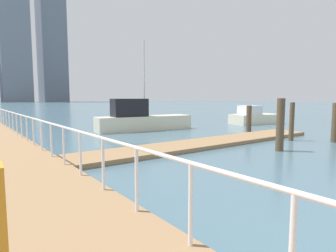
{
  "coord_description": "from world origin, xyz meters",
  "views": [
    {
      "loc": [
        -5.36,
        2.05,
        2.25
      ],
      "look_at": [
        1.21,
        10.84,
        1.12
      ],
      "focal_mm": 29.68,
      "sensor_mm": 36.0,
      "label": 1
    }
  ],
  "objects": [
    {
      "name": "dock_piling_3",
      "position": [
        5.35,
        8.51,
        1.11
      ],
      "size": [
        0.33,
        0.33,
        2.22
      ],
      "primitive_type": "cylinder",
      "color": "brown",
      "rests_on": "ground_plane"
    },
    {
      "name": "boardwalk_railing",
      "position": [
        -3.15,
        9.81,
        1.21
      ],
      "size": [
        0.06,
        31.67,
        1.08
      ],
      "color": "white",
      "rests_on": "boardwalk"
    },
    {
      "name": "moored_boat_1",
      "position": [
        4.51,
        18.38,
        0.78
      ],
      "size": [
        6.82,
        2.55,
        6.09
      ],
      "color": "beige",
      "rests_on": "ground_plane"
    },
    {
      "name": "floating_dock",
      "position": [
        3.83,
        11.41,
        0.09
      ],
      "size": [
        14.67,
        2.0,
        0.18
      ],
      "primitive_type": "cube",
      "color": "#93704C",
      "rests_on": "ground_plane"
    },
    {
      "name": "dock_piling_4",
      "position": [
        9.7,
        8.15,
        0.99
      ],
      "size": [
        0.31,
        0.31,
        1.99
      ],
      "primitive_type": "cylinder",
      "color": "brown",
      "rests_on": "ground_plane"
    },
    {
      "name": "dock_piling_1",
      "position": [
        8.45,
        9.73,
        1.0
      ],
      "size": [
        0.24,
        0.24,
        2.0
      ],
      "primitive_type": "cylinder",
      "color": "brown",
      "rests_on": "ground_plane"
    },
    {
      "name": "ground_plane",
      "position": [
        0.0,
        20.0,
        0.0
      ],
      "size": [
        300.0,
        300.0,
        0.0
      ],
      "primitive_type": "plane",
      "color": "#476675"
    },
    {
      "name": "dock_piling_0",
      "position": [
        9.9,
        13.52,
        0.87
      ],
      "size": [
        0.34,
        0.34,
        1.73
      ],
      "primitive_type": "cylinder",
      "color": "brown",
      "rests_on": "ground_plane"
    },
    {
      "name": "skyline_tower_3",
      "position": [
        38.12,
        169.32,
        33.96
      ],
      "size": [
        14.76,
        11.69,
        67.92
      ],
      "primitive_type": "cube",
      "rotation": [
        0.0,
        0.0,
        0.1
      ],
      "color": "slate",
      "rests_on": "ground_plane"
    },
    {
      "name": "moored_boat_0",
      "position": [
        14.84,
        16.66,
        0.56
      ],
      "size": [
        4.58,
        2.93,
        1.58
      ],
      "color": "beige",
      "rests_on": "ground_plane"
    },
    {
      "name": "skyline_tower_2",
      "position": [
        18.27,
        161.68,
        42.84
      ],
      "size": [
        14.23,
        8.61,
        85.69
      ],
      "primitive_type": "cube",
      "rotation": [
        0.0,
        0.0,
        0.04
      ],
      "color": "slate",
      "rests_on": "ground_plane"
    }
  ]
}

